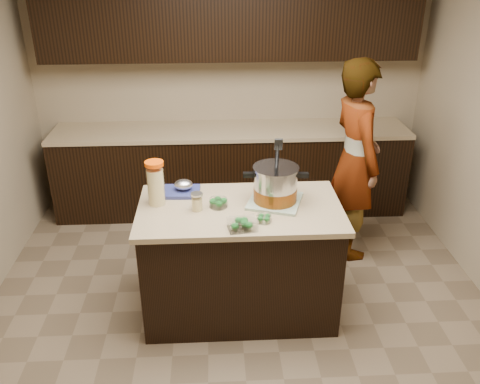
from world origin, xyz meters
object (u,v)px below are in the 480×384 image
at_px(stock_pot, 275,186).
at_px(person, 355,161).
at_px(lemonade_pitcher, 156,185).
at_px(island, 240,260).

height_order(stock_pot, person, person).
relative_size(lemonade_pitcher, person, 0.18).
height_order(lemonade_pitcher, person, person).
bearing_deg(stock_pot, person, 47.84).
distance_m(stock_pot, lemonade_pitcher, 0.85).
bearing_deg(person, lemonade_pitcher, 103.81).
relative_size(stock_pot, lemonade_pitcher, 1.45).
distance_m(island, person, 1.40).
distance_m(island, lemonade_pitcher, 0.85).
xyz_separation_m(lemonade_pitcher, person, (1.64, 0.74, -0.16)).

